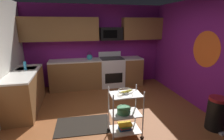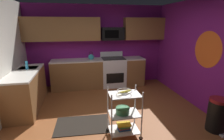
{
  "view_description": "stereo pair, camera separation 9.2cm",
  "coord_description": "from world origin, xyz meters",
  "px_view_note": "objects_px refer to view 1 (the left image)",
  "views": [
    {
      "loc": [
        -0.73,
        -3.22,
        2.0
      ],
      "look_at": [
        0.06,
        0.22,
        1.05
      ],
      "focal_mm": 27.43,
      "sensor_mm": 36.0,
      "label": 1
    },
    {
      "loc": [
        -0.64,
        -3.24,
        2.0
      ],
      "look_at": [
        0.06,
        0.22,
        1.05
      ],
      "focal_mm": 27.43,
      "sensor_mm": 36.0,
      "label": 2
    }
  ],
  "objects_px": {
    "book_stack": "(125,126)",
    "trash_can": "(216,113)",
    "microwave": "(111,34)",
    "rolling_cart": "(125,113)",
    "dish_soap_bottle": "(25,66)",
    "oven_range": "(112,72)",
    "mixing_bowl_large": "(124,110)",
    "kettle": "(90,57)",
    "fruit_bowl": "(126,91)"
  },
  "relations": [
    {
      "from": "rolling_cart",
      "to": "kettle",
      "type": "distance_m",
      "value": 2.76
    },
    {
      "from": "mixing_bowl_large",
      "to": "trash_can",
      "type": "relative_size",
      "value": 0.38
    },
    {
      "from": "rolling_cart",
      "to": "kettle",
      "type": "height_order",
      "value": "kettle"
    },
    {
      "from": "kettle",
      "to": "fruit_bowl",
      "type": "bearing_deg",
      "value": -82.52
    },
    {
      "from": "fruit_bowl",
      "to": "book_stack",
      "type": "height_order",
      "value": "fruit_bowl"
    },
    {
      "from": "oven_range",
      "to": "trash_can",
      "type": "relative_size",
      "value": 1.67
    },
    {
      "from": "microwave",
      "to": "rolling_cart",
      "type": "relative_size",
      "value": 0.77
    },
    {
      "from": "mixing_bowl_large",
      "to": "trash_can",
      "type": "xyz_separation_m",
      "value": [
        1.81,
        -0.19,
        -0.19
      ]
    },
    {
      "from": "book_stack",
      "to": "dish_soap_bottle",
      "type": "height_order",
      "value": "dish_soap_bottle"
    },
    {
      "from": "kettle",
      "to": "rolling_cart",
      "type": "bearing_deg",
      "value": -82.52
    },
    {
      "from": "mixing_bowl_large",
      "to": "dish_soap_bottle",
      "type": "relative_size",
      "value": 1.26
    },
    {
      "from": "oven_range",
      "to": "rolling_cart",
      "type": "relative_size",
      "value": 1.2
    },
    {
      "from": "mixing_bowl_large",
      "to": "book_stack",
      "type": "relative_size",
      "value": 0.99
    },
    {
      "from": "oven_range",
      "to": "rolling_cart",
      "type": "xyz_separation_m",
      "value": [
        -0.36,
        -2.69,
        -0.03
      ]
    },
    {
      "from": "book_stack",
      "to": "dish_soap_bottle",
      "type": "distance_m",
      "value": 2.8
    },
    {
      "from": "rolling_cart",
      "to": "dish_soap_bottle",
      "type": "relative_size",
      "value": 4.57
    },
    {
      "from": "rolling_cart",
      "to": "mixing_bowl_large",
      "type": "relative_size",
      "value": 3.63
    },
    {
      "from": "oven_range",
      "to": "dish_soap_bottle",
      "type": "height_order",
      "value": "dish_soap_bottle"
    },
    {
      "from": "fruit_bowl",
      "to": "book_stack",
      "type": "relative_size",
      "value": 1.07
    },
    {
      "from": "oven_range",
      "to": "mixing_bowl_large",
      "type": "relative_size",
      "value": 4.37
    },
    {
      "from": "fruit_bowl",
      "to": "kettle",
      "type": "bearing_deg",
      "value": 97.48
    },
    {
      "from": "oven_range",
      "to": "microwave",
      "type": "bearing_deg",
      "value": 90.26
    },
    {
      "from": "oven_range",
      "to": "book_stack",
      "type": "height_order",
      "value": "oven_range"
    },
    {
      "from": "kettle",
      "to": "trash_can",
      "type": "height_order",
      "value": "kettle"
    },
    {
      "from": "rolling_cart",
      "to": "mixing_bowl_large",
      "type": "distance_m",
      "value": 0.07
    },
    {
      "from": "fruit_bowl",
      "to": "trash_can",
      "type": "relative_size",
      "value": 0.41
    },
    {
      "from": "book_stack",
      "to": "dish_soap_bottle",
      "type": "relative_size",
      "value": 1.28
    },
    {
      "from": "book_stack",
      "to": "mixing_bowl_large",
      "type": "bearing_deg",
      "value": 180.0
    },
    {
      "from": "rolling_cart",
      "to": "fruit_bowl",
      "type": "distance_m",
      "value": 0.42
    },
    {
      "from": "book_stack",
      "to": "trash_can",
      "type": "xyz_separation_m",
      "value": [
        1.78,
        -0.19,
        0.14
      ]
    },
    {
      "from": "microwave",
      "to": "rolling_cart",
      "type": "bearing_deg",
      "value": -97.3
    },
    {
      "from": "fruit_bowl",
      "to": "book_stack",
      "type": "bearing_deg",
      "value": -97.13
    },
    {
      "from": "mixing_bowl_large",
      "to": "dish_soap_bottle",
      "type": "xyz_separation_m",
      "value": [
        -1.98,
        1.76,
        0.5
      ]
    },
    {
      "from": "rolling_cart",
      "to": "book_stack",
      "type": "bearing_deg",
      "value": 180.0
    },
    {
      "from": "mixing_bowl_large",
      "to": "kettle",
      "type": "relative_size",
      "value": 0.95
    },
    {
      "from": "kettle",
      "to": "microwave",
      "type": "bearing_deg",
      "value": 8.68
    },
    {
      "from": "rolling_cart",
      "to": "book_stack",
      "type": "height_order",
      "value": "rolling_cart"
    },
    {
      "from": "mixing_bowl_large",
      "to": "oven_range",
      "type": "bearing_deg",
      "value": 81.79
    },
    {
      "from": "oven_range",
      "to": "microwave",
      "type": "distance_m",
      "value": 1.23
    },
    {
      "from": "fruit_bowl",
      "to": "trash_can",
      "type": "bearing_deg",
      "value": -6.01
    },
    {
      "from": "kettle",
      "to": "trash_can",
      "type": "distance_m",
      "value": 3.64
    },
    {
      "from": "oven_range",
      "to": "kettle",
      "type": "xyz_separation_m",
      "value": [
        -0.71,
        -0.0,
        0.52
      ]
    },
    {
      "from": "microwave",
      "to": "dish_soap_bottle",
      "type": "xyz_separation_m",
      "value": [
        -2.36,
        -1.03,
        -0.68
      ]
    },
    {
      "from": "kettle",
      "to": "dish_soap_bottle",
      "type": "distance_m",
      "value": 1.89
    },
    {
      "from": "microwave",
      "to": "fruit_bowl",
      "type": "xyz_separation_m",
      "value": [
        -0.36,
        -2.79,
        -0.82
      ]
    },
    {
      "from": "trash_can",
      "to": "microwave",
      "type": "bearing_deg",
      "value": 115.55
    },
    {
      "from": "mixing_bowl_large",
      "to": "trash_can",
      "type": "distance_m",
      "value": 1.83
    },
    {
      "from": "dish_soap_bottle",
      "to": "trash_can",
      "type": "xyz_separation_m",
      "value": [
        3.79,
        -1.95,
        -0.69
      ]
    },
    {
      "from": "microwave",
      "to": "mixing_bowl_large",
      "type": "relative_size",
      "value": 2.78
    },
    {
      "from": "rolling_cart",
      "to": "kettle",
      "type": "relative_size",
      "value": 3.47
    }
  ]
}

